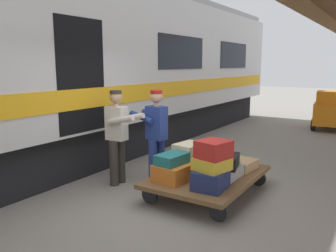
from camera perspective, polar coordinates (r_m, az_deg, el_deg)
ground_plane at (r=5.43m, az=2.61°, el=-13.19°), size 60.00×60.00×0.00m
train_car at (r=7.46m, az=-22.12°, el=8.70°), size 3.02×19.86×4.00m
luggage_cart at (r=5.87m, az=6.60°, el=-8.34°), size 1.46×2.13×0.34m
suitcase_gray_aluminum at (r=5.70m, az=9.62°, el=-7.55°), size 0.38×0.64×0.18m
suitcase_navy_fabric at (r=5.17m, az=7.05°, el=-8.76°), size 0.46×0.55×0.28m
suitcase_slate_roller at (r=6.47m, az=6.30°, el=-5.16°), size 0.49×0.60×0.22m
suitcase_olive_duffel at (r=5.96m, az=3.77°, el=-6.27°), size 0.52×0.56×0.25m
suitcase_orange_carryall at (r=5.47m, az=0.77°, el=-7.69°), size 0.54×0.56×0.26m
suitcase_tan_vintage at (r=6.22m, az=11.76°, el=-6.19°), size 0.53×0.59×0.16m
suitcase_black_hardshell at (r=5.65m, az=9.47°, el=-5.71°), size 0.50×0.61×0.20m
suitcase_teal_softside at (r=5.45m, az=0.64°, el=-5.44°), size 0.39×0.55×0.16m
suitcase_maroon_trunk at (r=6.43m, az=6.22°, el=-3.44°), size 0.37×0.45×0.18m
suitcase_yellow_case at (r=5.13m, az=7.25°, el=-6.21°), size 0.53×0.54×0.18m
suitcase_cream_canvas at (r=5.87m, az=3.58°, el=-4.04°), size 0.45×0.56×0.24m
suitcase_red_plastic at (r=5.07m, az=7.53°, el=-3.84°), size 0.50×0.52×0.26m
porter_in_overalls at (r=6.22m, az=-2.05°, el=-1.23°), size 0.70×0.49×1.70m
porter_by_door at (r=6.22m, az=-8.31°, el=-1.33°), size 0.68×0.45×1.70m
baggage_tug at (r=12.71m, az=25.44°, el=2.25°), size 1.29×1.81×1.30m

